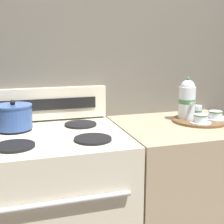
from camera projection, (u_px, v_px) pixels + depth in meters
name	position (u px, v px, depth m)	size (l,w,h in m)	color
wall_back	(103.00, 84.00, 1.98)	(6.00, 0.05, 2.20)	#666056
stove	(55.00, 214.00, 1.68)	(0.75, 0.69, 0.91)	beige
control_panel	(45.00, 104.00, 1.85)	(0.74, 0.05, 0.19)	beige
side_counter	(180.00, 195.00, 1.90)	(0.73, 0.66, 0.90)	tan
saucepan	(13.00, 117.00, 1.66)	(0.31, 0.29, 0.15)	#335193
serving_tray	(200.00, 121.00, 1.86)	(0.33, 0.33, 0.01)	brown
teapot	(187.00, 99.00, 1.87)	(0.10, 0.16, 0.25)	silver
teacup_left	(215.00, 115.00, 1.86)	(0.12, 0.12, 0.05)	silver
teacup_right	(201.00, 119.00, 1.77)	(0.12, 0.12, 0.05)	silver
creamer_jug	(197.00, 111.00, 1.93)	(0.06, 0.06, 0.07)	silver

